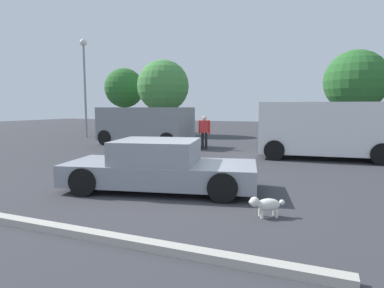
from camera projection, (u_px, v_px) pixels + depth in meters
The scene contains 11 objects.
ground_plane at pixel (170, 192), 7.66m from camera, with size 80.00×80.00×0.00m, color #38383D.
sedan_foreground at pixel (160, 167), 7.87m from camera, with size 4.80×2.74×1.20m.
dog at pixel (266, 204), 5.90m from camera, with size 0.60×0.41×0.38m.
van_white at pixel (324, 128), 12.62m from camera, with size 4.99×2.65×2.18m.
suv_dark at pixel (144, 125), 17.11m from camera, with size 5.04×2.28×1.98m.
pedestrian at pixel (204, 129), 15.51m from camera, with size 0.57×0.29×1.59m.
parking_curb at pixel (86, 234), 4.97m from camera, with size 7.44×0.20×0.12m, color #B7B2A8.
light_post_near at pixel (84, 71), 21.44m from camera, with size 0.44×0.44×6.40m.
tree_back_left at pixel (124, 88), 26.96m from camera, with size 3.23×3.23×5.21m.
tree_back_center at pixel (356, 81), 21.80m from camera, with size 4.12×4.12×5.79m.
tree_back_right at pixel (163, 86), 23.34m from camera, with size 3.70×3.70×5.36m.
Camera 1 is at (3.29, -6.74, 1.97)m, focal length 30.58 mm.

